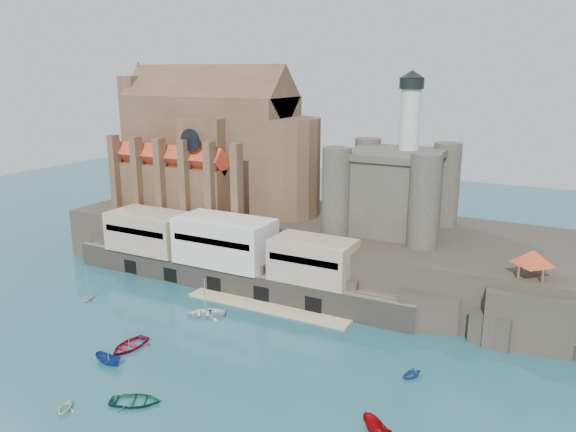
{
  "coord_description": "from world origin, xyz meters",
  "views": [
    {
      "loc": [
        46.44,
        -58.7,
        39.26
      ],
      "look_at": [
        -1.31,
        32.0,
        12.57
      ],
      "focal_mm": 35.0,
      "sensor_mm": 36.0,
      "label": 1
    }
  ],
  "objects_px": {
    "boat_0": "(129,348)",
    "pavilion": "(533,259)",
    "castle_keep": "(393,186)",
    "boat_1": "(65,410)",
    "boat_2": "(109,364)",
    "church": "(217,151)"
  },
  "relations": [
    {
      "from": "church",
      "to": "pavilion",
      "type": "distance_m",
      "value": 68.65
    },
    {
      "from": "castle_keep",
      "to": "pavilion",
      "type": "bearing_deg",
      "value": -30.18
    },
    {
      "from": "pavilion",
      "to": "boat_1",
      "type": "relative_size",
      "value": 2.03
    },
    {
      "from": "boat_2",
      "to": "boat_0",
      "type": "bearing_deg",
      "value": 11.42
    },
    {
      "from": "boat_1",
      "to": "pavilion",
      "type": "bearing_deg",
      "value": 20.67
    },
    {
      "from": "boat_1",
      "to": "boat_2",
      "type": "xyz_separation_m",
      "value": [
        -3.53,
        10.55,
        0.0
      ]
    },
    {
      "from": "boat_0",
      "to": "boat_1",
      "type": "height_order",
      "value": "boat_0"
    },
    {
      "from": "pavilion",
      "to": "boat_0",
      "type": "relative_size",
      "value": 0.99
    },
    {
      "from": "pavilion",
      "to": "boat_2",
      "type": "bearing_deg",
      "value": -145.41
    },
    {
      "from": "church",
      "to": "boat_2",
      "type": "relative_size",
      "value": 10.3
    },
    {
      "from": "castle_keep",
      "to": "boat_0",
      "type": "relative_size",
      "value": 4.51
    },
    {
      "from": "boat_1",
      "to": "boat_2",
      "type": "height_order",
      "value": "boat_2"
    },
    {
      "from": "boat_0",
      "to": "pavilion",
      "type": "bearing_deg",
      "value": 31.49
    },
    {
      "from": "boat_1",
      "to": "boat_2",
      "type": "relative_size",
      "value": 0.69
    },
    {
      "from": "boat_2",
      "to": "pavilion",
      "type": "bearing_deg",
      "value": -52.51
    },
    {
      "from": "pavilion",
      "to": "boat_2",
      "type": "height_order",
      "value": "pavilion"
    },
    {
      "from": "castle_keep",
      "to": "boat_2",
      "type": "bearing_deg",
      "value": -115.91
    },
    {
      "from": "church",
      "to": "castle_keep",
      "type": "distance_m",
      "value": 40.39
    },
    {
      "from": "pavilion",
      "to": "castle_keep",
      "type": "bearing_deg",
      "value": 149.82
    },
    {
      "from": "castle_keep",
      "to": "boat_0",
      "type": "height_order",
      "value": "castle_keep"
    },
    {
      "from": "pavilion",
      "to": "boat_1",
      "type": "xyz_separation_m",
      "value": [
        -46.47,
        -45.03,
        -12.73
      ]
    },
    {
      "from": "pavilion",
      "to": "boat_1",
      "type": "height_order",
      "value": "pavilion"
    }
  ]
}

